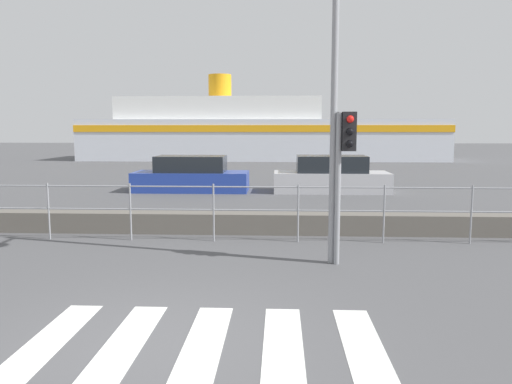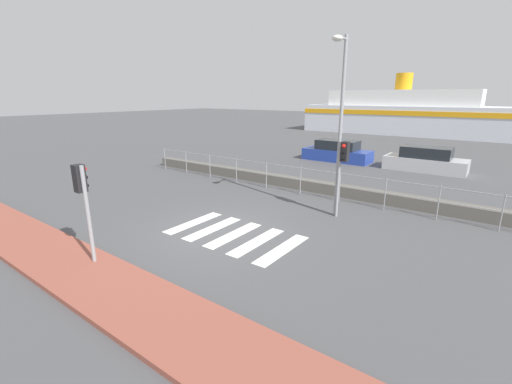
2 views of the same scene
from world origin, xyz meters
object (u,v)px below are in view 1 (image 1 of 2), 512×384
streetlamp (336,49)px  ferry_boat (254,133)px  traffic_light_far (345,153)px  parked_car_blue (191,176)px  parked_car_silver (331,177)px

streetlamp → ferry_boat: 31.28m
traffic_light_far → parked_car_blue: size_ratio=0.61×
streetlamp → parked_car_blue: size_ratio=1.38×
parked_car_blue → streetlamp: bearing=-67.2°
parked_car_silver → parked_car_blue: bearing=180.0°
streetlamp → parked_car_blue: (-4.41, 10.48, -3.18)m
streetlamp → traffic_light_far: bearing=16.2°
traffic_light_far → parked_car_blue: 11.48m
traffic_light_far → parked_car_blue: (-4.60, 10.42, -1.41)m
ferry_boat → parked_car_silver: ferry_boat is taller
ferry_boat → parked_car_silver: bearing=-78.8°
parked_car_silver → streetlamp: bearing=-95.6°
parked_car_blue → ferry_boat: bearing=86.2°
parked_car_silver → traffic_light_far: bearing=-94.6°
ferry_boat → streetlamp: bearing=-84.4°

